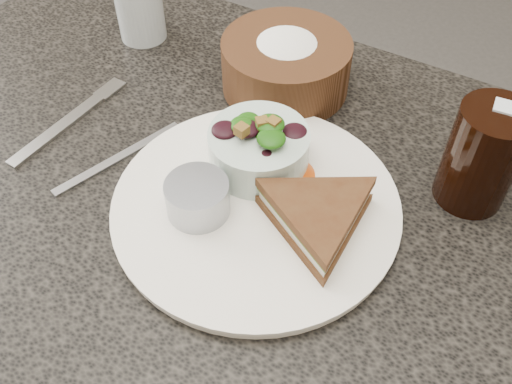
{
  "coord_description": "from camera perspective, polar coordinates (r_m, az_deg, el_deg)",
  "views": [
    {
      "loc": [
        0.26,
        -0.34,
        1.23
      ],
      "look_at": [
        0.06,
        0.0,
        0.78
      ],
      "focal_mm": 40.0,
      "sensor_mm": 36.0,
      "label": 1
    }
  ],
  "objects": [
    {
      "name": "fork",
      "position": [
        0.75,
        -18.71,
        6.37
      ],
      "size": [
        0.03,
        0.17,
        0.0
      ],
      "primitive_type": "cube",
      "rotation": [
        0.0,
        0.0,
        -0.05
      ],
      "color": "#B1B2B3",
      "rests_on": "dining_table"
    },
    {
      "name": "bread_basket",
      "position": [
        0.75,
        3.04,
        13.31
      ],
      "size": [
        0.17,
        0.17,
        0.09
      ],
      "primitive_type": null,
      "rotation": [
        0.0,
        0.0,
        -0.05
      ],
      "color": "#492C1A",
      "rests_on": "dining_table"
    },
    {
      "name": "cola_glass",
      "position": [
        0.63,
        21.85,
        3.71
      ],
      "size": [
        0.09,
        0.09,
        0.13
      ],
      "primitive_type": null,
      "rotation": [
        0.0,
        0.0,
        -0.27
      ],
      "color": "black",
      "rests_on": "dining_table"
    },
    {
      "name": "orange_wedge",
      "position": [
        0.63,
        3.56,
        2.52
      ],
      "size": [
        0.07,
        0.07,
        0.02
      ],
      "primitive_type": "cone",
      "rotation": [
        0.0,
        0.0,
        0.39
      ],
      "color": "#EA520E",
      "rests_on": "dinner_plate"
    },
    {
      "name": "dinner_plate",
      "position": [
        0.62,
        0.0,
        -1.43
      ],
      "size": [
        0.31,
        0.31,
        0.01
      ],
      "primitive_type": "cylinder",
      "color": "white",
      "rests_on": "dining_table"
    },
    {
      "name": "water_glass",
      "position": [
        0.86,
        -11.61,
        17.85
      ],
      "size": [
        0.08,
        0.08,
        0.1
      ],
      "primitive_type": "cylinder",
      "rotation": [
        0.0,
        0.0,
        -0.3
      ],
      "color": "silver",
      "rests_on": "dining_table"
    },
    {
      "name": "sandwich",
      "position": [
        0.58,
        6.2,
        -2.46
      ],
      "size": [
        0.2,
        0.2,
        0.04
      ],
      "primitive_type": null,
      "rotation": [
        0.0,
        0.0,
        -0.5
      ],
      "color": "#4A301A",
      "rests_on": "dinner_plate"
    },
    {
      "name": "dressing_ramekin",
      "position": [
        0.59,
        -5.87,
        -0.61
      ],
      "size": [
        0.07,
        0.07,
        0.04
      ],
      "primitive_type": "cylinder",
      "rotation": [
        0.0,
        0.0,
        0.08
      ],
      "color": "#8E939A",
      "rests_on": "dinner_plate"
    },
    {
      "name": "knife",
      "position": [
        0.69,
        -13.56,
        3.36
      ],
      "size": [
        0.06,
        0.17,
        0.0
      ],
      "primitive_type": "cube",
      "rotation": [
        0.0,
        0.0,
        -0.32
      ],
      "color": "#A6A7AC",
      "rests_on": "dining_table"
    },
    {
      "name": "salad_bowl",
      "position": [
        0.63,
        0.29,
        4.86
      ],
      "size": [
        0.14,
        0.14,
        0.07
      ],
      "primitive_type": null,
      "rotation": [
        0.0,
        0.0,
        -0.35
      ],
      "color": "silver",
      "rests_on": "dinner_plate"
    },
    {
      "name": "dining_table",
      "position": [
        0.95,
        -3.2,
        -14.93
      ],
      "size": [
        1.0,
        0.7,
        0.75
      ],
      "primitive_type": "cube",
      "color": "black",
      "rests_on": "floor"
    }
  ]
}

